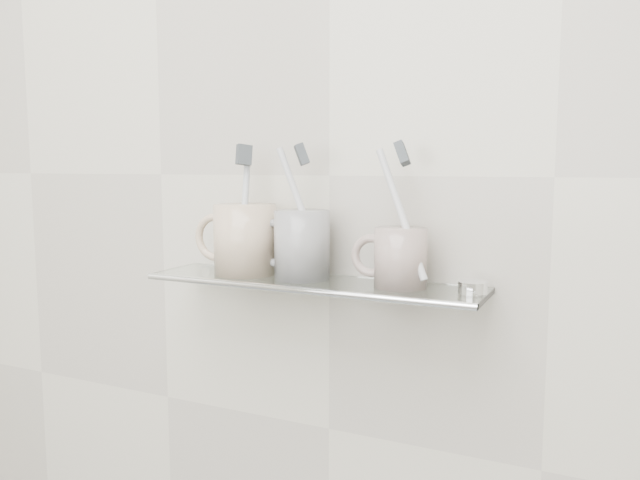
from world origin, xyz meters
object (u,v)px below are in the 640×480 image
Objects in this scene: mug_left at (245,239)px; mug_right at (401,258)px; shelf_glass at (311,283)px; mug_center at (302,245)px.

mug_right is (0.25, 0.00, -0.01)m from mug_left.
shelf_glass is 0.14m from mug_right.
mug_right is (0.15, 0.00, -0.01)m from mug_center.
mug_center is at bearing -175.35° from mug_right.
mug_left reaches higher than mug_center.
mug_left is at bearing -163.11° from mug_center.
mug_left is at bearing -175.35° from mug_right.
mug_center is (0.10, 0.00, -0.00)m from mug_left.
mug_center is at bearing 164.18° from shelf_glass.
mug_left is 1.31× the size of mug_right.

